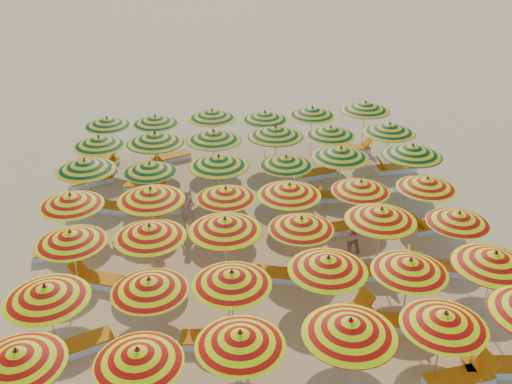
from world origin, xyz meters
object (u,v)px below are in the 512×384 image
Objects in this scene: lounger_7 at (98,280)px; lounger_25 at (352,148)px; umbrella_7 at (149,285)px; lounger_15 at (107,206)px; umbrella_17 at (459,218)px; lounger_12 at (141,244)px; umbrella_41 at (365,106)px; lounger_20 at (146,185)px; umbrella_20 at (226,193)px; umbrella_33 at (275,131)px; lounger_10 at (433,266)px; lounger_2 at (495,367)px; umbrella_26 at (219,161)px; umbrella_1 at (138,356)px; umbrella_39 at (265,116)px; umbrella_15 at (301,223)px; umbrella_12 at (71,237)px; lounger_6 at (386,322)px; umbrella_9 at (328,264)px; umbrella_27 at (286,161)px; umbrella_23 at (427,183)px; umbrella_28 at (341,152)px; umbrella_14 at (225,225)px; lounger_4 at (215,339)px; lounger_19 at (93,180)px; umbrella_3 at (350,327)px; umbrella_19 at (151,194)px; umbrella_37 at (155,120)px; umbrella_34 at (330,131)px; umbrella_30 at (99,141)px; umbrella_24 at (85,165)px; umbrella_16 at (381,214)px; lounger_9 at (362,272)px; lounger_5 at (345,315)px; umbrella_4 at (445,319)px; lounger_16 at (170,207)px; umbrella_38 at (212,114)px; umbrella_40 at (312,111)px; umbrella_8 at (232,278)px; umbrella_2 at (240,339)px; lounger_23 at (100,160)px; umbrella_31 at (155,138)px; beachgoer_b at (351,232)px; umbrella_32 at (214,135)px; umbrella_35 at (389,128)px; beachgoer_a at (188,209)px; umbrella_22 at (361,186)px; lounger_22 at (395,168)px; umbrella_6 at (46,292)px; lounger_14 at (433,225)px; umbrella_36 at (107,122)px; umbrella_13 at (150,231)px; lounger_18 at (324,196)px; lounger_3 at (78,346)px; umbrella_11 at (495,259)px; lounger_17 at (299,198)px; umbrella_25 at (150,167)px; lounger_11 at (62,251)px.

lounger_7 is 13.65m from lounger_25.
lounger_15 is (-2.08, 7.38, -1.70)m from umbrella_7.
lounger_12 is (-9.85, 2.26, -1.66)m from umbrella_17.
umbrella_41 is 10.32m from lounger_20.
umbrella_33 is at bearing 62.81° from umbrella_20.
lounger_2 is at bearing 107.31° from lounger_10.
umbrella_1 is at bearing -103.84° from umbrella_26.
umbrella_15 is at bearing -90.65° from umbrella_39.
umbrella_12 reaches higher than lounger_6.
umbrella_9 reaches higher than umbrella_27.
umbrella_23 is 3.45m from umbrella_28.
umbrella_14 is 1.50× the size of lounger_10.
umbrella_23 is at bearing 40.25° from lounger_4.
umbrella_17 is (4.57, 2.15, -0.17)m from umbrella_9.
lounger_19 is (-11.96, 5.09, -1.73)m from umbrella_23.
umbrella_3 is 13.95m from umbrella_39.
umbrella_19 reaches higher than umbrella_37.
umbrella_7 is 11.66m from umbrella_34.
umbrella_41 is at bearing 39.49° from umbrella_12.
umbrella_30 is (-9.09, 2.37, -0.08)m from umbrella_28.
umbrella_24 is 0.98× the size of umbrella_39.
umbrella_16 is 1.98m from lounger_9.
umbrella_19 is 1.53× the size of lounger_5.
umbrella_4 is 11.42m from lounger_16.
lounger_7 is at bearing -113.73° from umbrella_38.
lounger_20 is (-7.27, -2.70, -1.84)m from umbrella_40.
umbrella_8 reaches higher than umbrella_4.
lounger_23 is (-4.91, 13.97, -1.75)m from umbrella_2.
beachgoer_b is at bearing -41.12° from umbrella_31.
umbrella_32 is 5.71m from lounger_12.
beachgoer_a is at bearing -157.19° from umbrella_35.
umbrella_30 is 2.90m from lounger_23.
umbrella_22 reaches higher than lounger_22.
lounger_9 is at bearing -71.27° from umbrella_27.
lounger_14 is (12.04, 4.81, -1.82)m from umbrella_6.
umbrella_17 is at bearing -44.09° from umbrella_32.
lounger_19 is at bearing 138.06° from lounger_16.
lounger_22 is at bearing -11.38° from umbrella_36.
umbrella_13 is 1.17× the size of umbrella_22.
umbrella_12 is 1.30× the size of lounger_18.
lounger_3 is (-1.84, 2.34, -1.68)m from umbrella_1.
umbrella_1 is at bearing 47.64° from lounger_10.
umbrella_11 is 1.29× the size of lounger_7.
umbrella_7 is at bearing 9.09° from lounger_14.
umbrella_22 is at bearing -57.02° from umbrella_38.
umbrella_39 is 11.51m from lounger_5.
lounger_14 is at bearing -22.37° from lounger_17.
umbrella_37 is at bearing 113.16° from umbrella_9.
umbrella_25 reaches higher than lounger_11.
umbrella_17 is at bearing 1.12° from beachgoer_a.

